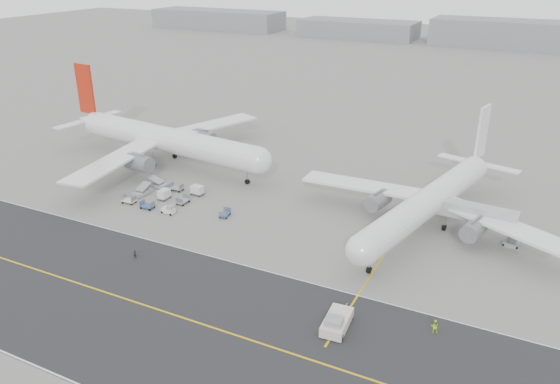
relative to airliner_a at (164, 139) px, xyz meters
The scene contains 11 objects.
ground 42.82m from the airliner_a, 45.86° to the right, with size 700.00×700.00×0.00m, color gray.
taxiway 59.76m from the airliner_a, 54.48° to the right, with size 220.00×59.00×0.03m.
horizon_buildings 237.25m from the airliner_a, 75.47° to the left, with size 520.00×28.00×28.00m, color gray, non-canonical shape.
airliner_a is the anchor object (origin of this frame).
airliner_b 63.93m from the airliner_a, ahead, with size 50.52×51.63×18.07m.
pushback_tug 72.44m from the airliner_a, 34.68° to the right, with size 3.47×8.31×2.36m.
jet_bridge 71.60m from the airliner_a, ahead, with size 16.27×4.05×6.10m.
gse_cluster 22.25m from the airliner_a, 54.26° to the right, with size 18.07×17.44×2.09m, color #95959A, non-canonical shape.
stray_dolly 34.37m from the airliner_a, 33.60° to the right, with size 1.53×2.48×1.53m, color silver, non-canonical shape.
ground_crew_a 45.46m from the airliner_a, 58.94° to the right, with size 0.58×0.38×1.59m, color black.
ground_crew_b 80.12m from the airliner_a, 26.95° to the right, with size 0.95×0.74×1.95m, color #C0F31C.
Camera 1 is at (49.62, -67.39, 45.64)m, focal length 35.00 mm.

